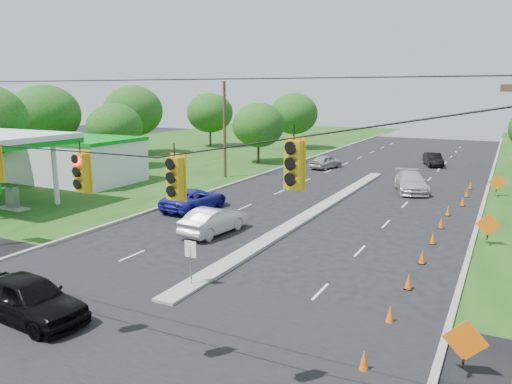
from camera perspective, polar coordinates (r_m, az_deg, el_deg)
The scene contains 35 objects.
ground at distance 17.47m, azimuth -19.05°, elevation -17.00°, with size 160.00×160.00×0.00m, color black.
grass_left at distance 52.02m, azimuth -26.33°, elevation 1.30°, with size 40.00×160.00×0.06m, color #1E4714.
cross_street at distance 17.47m, azimuth -19.05°, elevation -17.00°, with size 160.00×14.00×0.02m, color black.
curb_left at distance 46.49m, azimuth -0.99°, elevation 1.42°, with size 0.25×110.00×0.16m, color gray.
curb_right at distance 41.23m, azimuth 24.65°, elevation -0.95°, with size 0.25×110.00×0.16m, color gray.
median at distance 34.39m, azimuth 6.85°, elevation -2.28°, with size 1.00×34.00×0.18m, color gray.
median_sign at distance 21.07m, azimuth -7.48°, elevation -7.10°, with size 0.55×0.06×2.05m.
signal_span at distance 15.17m, azimuth -23.11°, elevation -1.54°, with size 25.60×0.32×9.00m.
utility_pole_far_left at distance 47.09m, azimuth -3.60°, elevation 7.05°, with size 0.28×0.28×9.00m, color #422D1C.
gas_station at distance 46.90m, azimuth -21.69°, elevation 3.88°, with size 18.40×19.70×5.20m.
cone_0 at distance 15.84m, azimuth 12.24°, elevation -18.30°, with size 0.32×0.32×0.70m, color orange.
cone_1 at distance 18.89m, azimuth 15.07°, elevation -13.31°, with size 0.32×0.32×0.70m, color orange.
cone_2 at distance 22.07m, azimuth 17.03°, elevation -9.72°, with size 0.32×0.32×0.70m, color orange.
cone_3 at distance 25.34m, azimuth 18.46°, elevation -7.03°, with size 0.32×0.32×0.70m, color orange.
cone_4 at distance 28.67m, azimuth 19.55°, elevation -4.96°, with size 0.32×0.32×0.70m, color orange.
cone_5 at distance 32.03m, azimuth 20.41°, elevation -3.32°, with size 0.32×0.32×0.70m, color orange.
cone_6 at distance 35.41m, azimuth 21.10°, elevation -2.00°, with size 0.32×0.32×0.70m, color orange.
cone_7 at distance 38.78m, azimuth 22.55°, elevation -0.98°, with size 0.32×0.32×0.70m, color orange.
cone_8 at distance 42.20m, azimuth 22.96°, elevation -0.06°, with size 0.32×0.32×0.70m, color orange.
cone_9 at distance 45.64m, azimuth 23.30°, elevation 0.73°, with size 0.32×0.32×0.70m, color orange.
work_sign_0 at distance 16.04m, azimuth 22.79°, elevation -15.57°, with size 1.27×0.58×1.37m.
work_sign_1 at distance 29.26m, azimuth 25.02°, elevation -3.55°, with size 1.27×0.58×1.37m.
work_sign_2 at distance 42.98m, azimuth 25.83°, elevation 0.91°, with size 1.27×0.58×1.37m.
tree_2 at distance 55.20m, azimuth -15.85°, elevation 7.13°, with size 5.88×5.88×6.86m.
tree_3 at distance 66.57m, azimuth -13.86°, elevation 8.98°, with size 7.56×7.56×8.82m.
tree_4 at distance 73.87m, azimuth -5.29°, elevation 9.00°, with size 6.72×6.72×7.84m.
tree_5 at distance 56.57m, azimuth 0.28°, elevation 7.66°, with size 5.88×5.88×6.86m.
tree_6 at distance 70.98m, azimuth 4.35°, elevation 8.91°, with size 6.72×6.72×7.84m.
tree_14 at distance 59.53m, azimuth -22.97°, elevation 8.15°, with size 7.56×7.56×8.82m.
black_sedan at distance 20.03m, azimuth -24.51°, elevation -11.01°, with size 1.97×4.90×1.67m, color black.
white_sedan at distance 28.99m, azimuth -4.84°, elevation -3.27°, with size 1.63×4.68×1.54m, color #B7B4B3.
blue_pickup at distance 34.89m, azimuth -7.04°, elevation -0.82°, with size 2.47×5.36×1.49m, color navy.
silver_car_far at distance 42.65m, azimuth 17.28°, elevation 1.08°, with size 2.27×5.58×1.62m, color #B2B2B2.
silver_car_oncoming at distance 53.63m, azimuth 7.97°, elevation 3.45°, with size 1.71×4.25×1.45m, color #9C9C9E.
dark_car_receding at distance 58.28m, azimuth 19.59°, elevation 3.53°, with size 1.53×4.39×1.45m, color black.
Camera 1 is at (11.43, -10.39, 8.16)m, focal length 35.00 mm.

